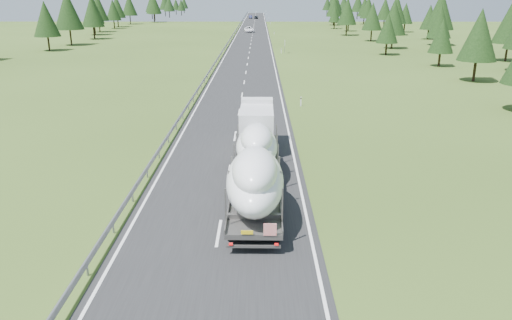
{
  "coord_description": "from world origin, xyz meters",
  "views": [
    {
      "loc": [
        2.02,
        -22.62,
        11.46
      ],
      "look_at": [
        1.85,
        5.72,
        1.99
      ],
      "focal_mm": 35.0,
      "sensor_mm": 36.0,
      "label": 1
    }
  ],
  "objects_px": {
    "distant_car_blue": "(250,17)",
    "distant_van": "(249,29)",
    "boat_truck": "(256,155)",
    "highway_sign": "(285,44)",
    "distant_car_dark": "(256,17)"
  },
  "relations": [
    {
      "from": "boat_truck",
      "to": "distant_van",
      "type": "bearing_deg",
      "value": 91.28
    },
    {
      "from": "boat_truck",
      "to": "distant_van",
      "type": "distance_m",
      "value": 131.49
    },
    {
      "from": "distant_car_blue",
      "to": "highway_sign",
      "type": "bearing_deg",
      "value": -89.59
    },
    {
      "from": "distant_car_dark",
      "to": "boat_truck",
      "type": "bearing_deg",
      "value": -91.42
    },
    {
      "from": "distant_van",
      "to": "distant_car_dark",
      "type": "relative_size",
      "value": 1.36
    },
    {
      "from": "highway_sign",
      "to": "boat_truck",
      "type": "xyz_separation_m",
      "value": [
        -5.35,
        -73.93,
        0.41
      ]
    },
    {
      "from": "boat_truck",
      "to": "distant_car_dark",
      "type": "bearing_deg",
      "value": 90.34
    },
    {
      "from": "distant_van",
      "to": "boat_truck",
      "type": "bearing_deg",
      "value": -93.97
    },
    {
      "from": "distant_van",
      "to": "distant_car_blue",
      "type": "relative_size",
      "value": 1.39
    },
    {
      "from": "boat_truck",
      "to": "distant_car_dark",
      "type": "height_order",
      "value": "boat_truck"
    },
    {
      "from": "boat_truck",
      "to": "distant_car_blue",
      "type": "bearing_deg",
      "value": 91.04
    },
    {
      "from": "boat_truck",
      "to": "distant_car_blue",
      "type": "xyz_separation_m",
      "value": [
        -4.05,
        222.64,
        -1.49
      ]
    },
    {
      "from": "distant_car_dark",
      "to": "distant_car_blue",
      "type": "distance_m",
      "value": 4.9
    },
    {
      "from": "highway_sign",
      "to": "distant_van",
      "type": "xyz_separation_m",
      "value": [
        -8.3,
        57.53,
        -0.96
      ]
    },
    {
      "from": "distant_car_blue",
      "to": "distant_van",
      "type": "bearing_deg",
      "value": -92.51
    }
  ]
}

